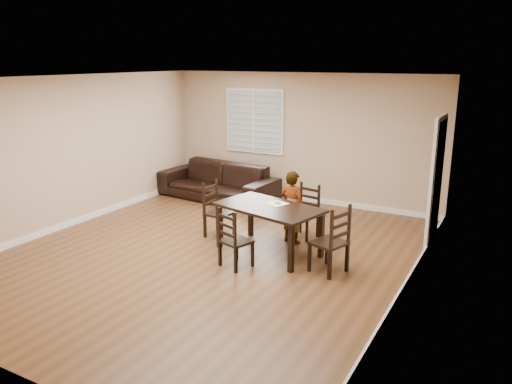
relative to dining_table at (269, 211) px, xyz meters
The scene contains 11 objects.
ground 1.16m from the dining_table, 147.62° to the right, with size 7.00×7.00×0.00m, color brown.
room 1.40m from the dining_table, 156.79° to the right, with size 6.04×7.04×2.72m.
dining_table is the anchor object (origin of this frame).
chair_near 1.06m from the dining_table, 77.23° to the left, with size 0.48×0.45×0.92m.
chair_far 0.89m from the dining_table, 103.73° to the right, with size 0.51×0.49×0.91m.
chair_left 1.25m from the dining_table, 167.97° to the left, with size 0.41×0.44×0.96m.
chair_right 1.26m from the dining_table, 13.58° to the right, with size 0.55×0.57×1.01m.
child 0.59m from the dining_table, 76.92° to the left, with size 0.45×0.29×1.22m, color gray.
napkin 0.20m from the dining_table, 76.92° to the left, with size 0.29×0.29×0.00m, color beige.
donut 0.21m from the dining_table, 70.58° to the left, with size 0.09×0.09×0.03m.
sofa 3.28m from the dining_table, 137.18° to the left, with size 2.66×1.04×0.78m, color black.
Camera 1 is at (4.17, -6.09, 2.98)m, focal length 35.00 mm.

